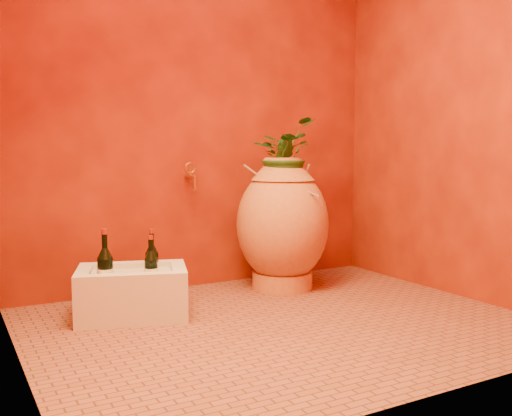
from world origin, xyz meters
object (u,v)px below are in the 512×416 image
amphora (283,224)px  stone_basin (132,294)px  wine_bottle_a (105,272)px  wine_bottle_b (152,265)px  wine_bottle_c (151,271)px  wall_tap (191,175)px

amphora → stone_basin: bearing=-171.7°
wine_bottle_a → wine_bottle_b: wine_bottle_a is taller
amphora → wine_bottle_a: (-1.19, -0.19, -0.15)m
wine_bottle_c → wall_tap: (0.43, 0.46, 0.48)m
wine_bottle_b → wall_tap: (0.38, 0.34, 0.48)m
wine_bottle_b → wine_bottle_c: (-0.05, -0.12, -0.01)m
wine_bottle_a → wine_bottle_b: (0.29, 0.11, -0.01)m
stone_basin → wine_bottle_b: 0.20m
stone_basin → wine_bottle_c: (0.09, -0.05, 0.12)m
amphora → wall_tap: (-0.52, 0.26, 0.32)m
stone_basin → wall_tap: wall_tap is taller
wine_bottle_a → wall_tap: (0.67, 0.45, 0.47)m
amphora → stone_basin: amphora is taller
stone_basin → wall_tap: size_ratio=3.83×
wine_bottle_b → wall_tap: size_ratio=1.81×
amphora → wine_bottle_c: (-0.95, -0.20, -0.17)m
wall_tap → wine_bottle_c: bearing=-132.8°
wall_tap → wine_bottle_a: bearing=-146.1°
amphora → stone_basin: (-1.04, -0.15, -0.29)m
wall_tap → amphora: bearing=-26.9°
stone_basin → wine_bottle_c: bearing=-27.7°
wine_bottle_b → amphora: bearing=4.8°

